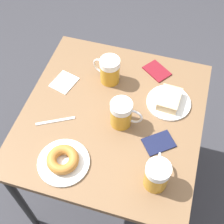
{
  "coord_description": "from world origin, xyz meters",
  "views": [
    {
      "loc": [
        -0.22,
        0.77,
        1.92
      ],
      "look_at": [
        0.0,
        0.0,
        0.78
      ],
      "focal_mm": 50.0,
      "sensor_mm": 36.0,
      "label": 1
    }
  ],
  "objects_px": {
    "plate_with_cake": "(169,101)",
    "napkin_folded": "(64,82)",
    "beer_mug_right": "(122,114)",
    "plate_with_donut": "(63,161)",
    "beer_mug_center": "(157,175)",
    "passport_far_edge": "(157,71)",
    "fork": "(56,121)",
    "passport_near_edge": "(159,143)",
    "beer_mug_left": "(109,70)"
  },
  "relations": [
    {
      "from": "beer_mug_right",
      "to": "napkin_folded",
      "type": "xyz_separation_m",
      "value": [
        0.33,
        -0.14,
        -0.07
      ]
    },
    {
      "from": "plate_with_cake",
      "to": "fork",
      "type": "distance_m",
      "value": 0.52
    },
    {
      "from": "beer_mug_right",
      "to": "passport_near_edge",
      "type": "relative_size",
      "value": 0.92
    },
    {
      "from": "beer_mug_center",
      "to": "napkin_folded",
      "type": "relative_size",
      "value": 1.01
    },
    {
      "from": "beer_mug_center",
      "to": "beer_mug_right",
      "type": "bearing_deg",
      "value": -49.28
    },
    {
      "from": "beer_mug_right",
      "to": "passport_far_edge",
      "type": "distance_m",
      "value": 0.36
    },
    {
      "from": "beer_mug_center",
      "to": "passport_near_edge",
      "type": "bearing_deg",
      "value": -83.46
    },
    {
      "from": "passport_near_edge",
      "to": "beer_mug_center",
      "type": "bearing_deg",
      "value": 96.54
    },
    {
      "from": "plate_with_donut",
      "to": "beer_mug_left",
      "type": "bearing_deg",
      "value": -96.12
    },
    {
      "from": "fork",
      "to": "beer_mug_center",
      "type": "bearing_deg",
      "value": 162.1
    },
    {
      "from": "plate_with_cake",
      "to": "beer_mug_left",
      "type": "relative_size",
      "value": 1.47
    },
    {
      "from": "plate_with_cake",
      "to": "beer_mug_right",
      "type": "distance_m",
      "value": 0.25
    },
    {
      "from": "beer_mug_center",
      "to": "passport_far_edge",
      "type": "distance_m",
      "value": 0.59
    },
    {
      "from": "beer_mug_center",
      "to": "plate_with_donut",
      "type": "bearing_deg",
      "value": 3.69
    },
    {
      "from": "plate_with_donut",
      "to": "passport_far_edge",
      "type": "relative_size",
      "value": 1.39
    },
    {
      "from": "napkin_folded",
      "to": "passport_near_edge",
      "type": "xyz_separation_m",
      "value": [
        -0.51,
        0.2,
        0.0
      ]
    },
    {
      "from": "beer_mug_left",
      "to": "passport_near_edge",
      "type": "height_order",
      "value": "beer_mug_left"
    },
    {
      "from": "plate_with_cake",
      "to": "passport_near_edge",
      "type": "bearing_deg",
      "value": 89.63
    },
    {
      "from": "fork",
      "to": "passport_near_edge",
      "type": "bearing_deg",
      "value": -177.72
    },
    {
      "from": "plate_with_donut",
      "to": "fork",
      "type": "xyz_separation_m",
      "value": [
        0.11,
        -0.18,
        -0.02
      ]
    },
    {
      "from": "plate_with_donut",
      "to": "passport_near_edge",
      "type": "distance_m",
      "value": 0.41
    },
    {
      "from": "plate_with_donut",
      "to": "passport_near_edge",
      "type": "bearing_deg",
      "value": -150.69
    },
    {
      "from": "plate_with_cake",
      "to": "beer_mug_left",
      "type": "bearing_deg",
      "value": -11.28
    },
    {
      "from": "beer_mug_right",
      "to": "passport_far_edge",
      "type": "xyz_separation_m",
      "value": [
        -0.09,
        -0.34,
        -0.06
      ]
    },
    {
      "from": "passport_far_edge",
      "to": "beer_mug_center",
      "type": "bearing_deg",
      "value": 100.83
    },
    {
      "from": "plate_with_cake",
      "to": "napkin_folded",
      "type": "bearing_deg",
      "value": 2.14
    },
    {
      "from": "plate_with_donut",
      "to": "beer_mug_left",
      "type": "xyz_separation_m",
      "value": [
        -0.05,
        -0.48,
        0.05
      ]
    },
    {
      "from": "plate_with_cake",
      "to": "passport_near_edge",
      "type": "xyz_separation_m",
      "value": [
        0.0,
        0.22,
        -0.02
      ]
    },
    {
      "from": "beer_mug_left",
      "to": "passport_near_edge",
      "type": "xyz_separation_m",
      "value": [
        -0.3,
        0.28,
        -0.06
      ]
    },
    {
      "from": "fork",
      "to": "napkin_folded",
      "type": "bearing_deg",
      "value": -78.48
    },
    {
      "from": "plate_with_cake",
      "to": "beer_mug_right",
      "type": "height_order",
      "value": "beer_mug_right"
    },
    {
      "from": "napkin_folded",
      "to": "fork",
      "type": "relative_size",
      "value": 0.88
    },
    {
      "from": "passport_near_edge",
      "to": "passport_far_edge",
      "type": "relative_size",
      "value": 1.0
    },
    {
      "from": "beer_mug_left",
      "to": "fork",
      "type": "height_order",
      "value": "beer_mug_left"
    },
    {
      "from": "beer_mug_left",
      "to": "napkin_folded",
      "type": "relative_size",
      "value": 0.99
    },
    {
      "from": "beer_mug_center",
      "to": "passport_near_edge",
      "type": "height_order",
      "value": "beer_mug_center"
    },
    {
      "from": "napkin_folded",
      "to": "beer_mug_center",
      "type": "bearing_deg",
      "value": 144.49
    },
    {
      "from": "plate_with_donut",
      "to": "passport_near_edge",
      "type": "xyz_separation_m",
      "value": [
        -0.35,
        -0.2,
        -0.02
      ]
    },
    {
      "from": "beer_mug_right",
      "to": "passport_near_edge",
      "type": "distance_m",
      "value": 0.2
    },
    {
      "from": "beer_mug_right",
      "to": "plate_with_donut",
      "type": "bearing_deg",
      "value": 55.84
    },
    {
      "from": "beer_mug_right",
      "to": "fork",
      "type": "height_order",
      "value": "beer_mug_right"
    },
    {
      "from": "napkin_folded",
      "to": "fork",
      "type": "bearing_deg",
      "value": 101.52
    },
    {
      "from": "passport_near_edge",
      "to": "beer_mug_left",
      "type": "bearing_deg",
      "value": -43.05
    },
    {
      "from": "napkin_folded",
      "to": "passport_near_edge",
      "type": "relative_size",
      "value": 0.92
    },
    {
      "from": "beer_mug_center",
      "to": "passport_near_edge",
      "type": "distance_m",
      "value": 0.19
    },
    {
      "from": "plate_with_donut",
      "to": "napkin_folded",
      "type": "distance_m",
      "value": 0.43
    },
    {
      "from": "beer_mug_right",
      "to": "napkin_folded",
      "type": "bearing_deg",
      "value": -23.8
    },
    {
      "from": "plate_with_donut",
      "to": "napkin_folded",
      "type": "xyz_separation_m",
      "value": [
        0.15,
        -0.4,
        -0.02
      ]
    },
    {
      "from": "beer_mug_left",
      "to": "plate_with_donut",
      "type": "bearing_deg",
      "value": 83.88
    },
    {
      "from": "napkin_folded",
      "to": "passport_far_edge",
      "type": "distance_m",
      "value": 0.46
    }
  ]
}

